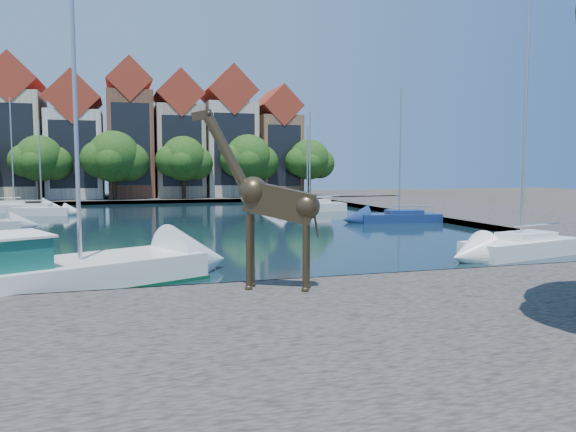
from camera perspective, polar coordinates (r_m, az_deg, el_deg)
ground at (r=19.35m, az=0.06°, el=-7.81°), size 160.00×160.00×0.00m
water_basin at (r=42.63m, az=-9.31°, el=-0.79°), size 38.00×50.00×0.08m
near_quay at (r=12.98m, az=9.27°, el=-13.21°), size 50.00×14.00×0.50m
far_quay at (r=74.37m, az=-12.52°, el=1.77°), size 60.00×16.00×0.50m
right_quay at (r=52.09m, az=19.10°, el=0.28°), size 14.00×52.00×0.50m
townhouse_west_mid at (r=75.05m, az=-25.80°, el=7.52°), size 5.94×9.18×16.79m
townhouse_west_inner at (r=74.29m, az=-20.79°, el=7.04°), size 6.43×9.18×15.15m
townhouse_center at (r=74.18m, az=-15.75°, el=7.96°), size 5.44×9.18×16.93m
townhouse_east_inner at (r=74.50m, az=-11.08°, el=7.56°), size 5.94×9.18×15.79m
townhouse_east_mid at (r=75.45m, az=-6.12°, el=7.87°), size 6.43×9.18×16.65m
townhouse_east_end at (r=76.87m, az=-1.31°, el=7.10°), size 5.44×9.18×14.43m
far_tree_west at (r=69.08m, az=-23.87°, el=5.23°), size 6.76×5.20×7.36m
far_tree_mid_west at (r=68.57m, az=-17.19°, el=5.61°), size 7.80×6.00×8.00m
far_tree_mid_east at (r=68.98m, az=-10.51°, el=5.61°), size 7.02×5.40×7.52m
far_tree_east at (r=70.31m, az=-3.97°, el=5.76°), size 7.54×5.80×7.84m
far_tree_far_east at (r=72.49m, az=2.23°, el=5.62°), size 6.76×5.20×7.36m
giraffe_statue at (r=17.30m, az=-1.85°, el=1.50°), size 3.69×2.01×5.57m
motorsailer at (r=20.40m, az=-24.72°, el=-5.11°), size 11.35×7.56×10.40m
sailboat_left_d at (r=53.46m, az=-23.73°, el=0.65°), size 5.00×2.53×8.27m
sailboat_left_e at (r=58.42m, az=-26.05°, el=0.92°), size 6.14×2.51×10.61m
sailboat_right_a at (r=28.81m, az=22.57°, el=-2.52°), size 6.55×3.58×12.64m
sailboat_right_b at (r=43.71m, az=11.23°, el=0.05°), size 6.38×3.03×10.09m
sailboat_right_c at (r=53.85m, az=2.21°, el=1.13°), size 6.78×2.48×9.42m
sailboat_right_d at (r=54.52m, az=1.97°, el=1.13°), size 5.46×2.25×8.10m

